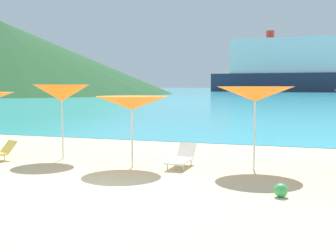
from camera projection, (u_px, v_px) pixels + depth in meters
The scene contains 9 objects.
ground_plane at pixel (199, 142), 19.52m from camera, with size 50.00×100.00×0.30m, color beige.
ocean_water at pixel (305, 90), 225.94m from camera, with size 650.00×440.00×0.02m, color #38B7CC.
headland_hill at pixel (1, 57), 126.80m from camera, with size 100.09×100.09×21.06m, color #235128.
umbrella_2 at pixel (62, 93), 14.04m from camera, with size 1.96×1.96×2.42m.
umbrella_3 at pixel (132, 103), 12.62m from camera, with size 2.25×2.25×2.08m.
umbrella_4 at pixel (255, 94), 12.13m from camera, with size 2.31×2.31×2.36m.
lounge_chair_2 at pixel (182, 158), 12.84m from camera, with size 0.56×1.57×0.63m.
beach_ball at pixel (281, 190), 9.34m from camera, with size 0.30×0.30×0.30m, color #3FB259.
cruise_ship at pixel (289, 68), 170.38m from camera, with size 61.61×14.51×23.91m.
Camera 1 is at (4.84, -8.81, 2.38)m, focal length 46.80 mm.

